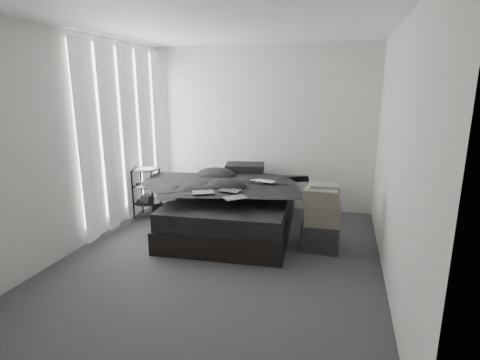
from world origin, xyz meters
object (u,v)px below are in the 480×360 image
(laptop, at_px, (261,177))
(box_lower, at_px, (320,236))
(side_stand, at_px, (147,193))
(bed, at_px, (233,219))

(laptop, height_order, box_lower, laptop)
(side_stand, bearing_deg, laptop, -2.78)
(bed, bearing_deg, laptop, 7.50)
(bed, relative_size, box_lower, 4.61)
(bed, bearing_deg, side_stand, 169.34)
(laptop, bearing_deg, bed, -154.50)
(laptop, distance_m, box_lower, 1.13)
(bed, relative_size, laptop, 6.24)
(bed, relative_size, side_stand, 2.80)
(bed, height_order, box_lower, box_lower)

